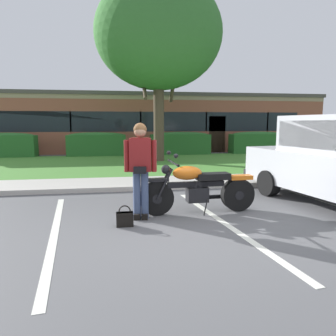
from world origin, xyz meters
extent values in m
plane|color=#565659|center=(0.00, 0.00, 0.00)|extent=(140.00, 140.00, 0.00)
cube|color=#B7B2A8|center=(0.00, 3.06, 0.06)|extent=(60.00, 0.20, 0.12)
cube|color=#B7B2A8|center=(0.00, 3.91, 0.04)|extent=(60.00, 1.50, 0.08)
cube|color=#478433|center=(0.00, 8.09, 0.03)|extent=(60.00, 6.85, 0.06)
cube|color=silver|center=(-1.94, 0.20, 0.00)|extent=(0.68, 4.38, 0.01)
cube|color=silver|center=(0.85, 0.20, 0.00)|extent=(0.68, 4.38, 0.01)
cylinder|color=black|center=(-0.24, 0.85, 0.32)|extent=(0.64, 0.13, 0.64)
cylinder|color=black|center=(-0.24, 0.85, 0.32)|extent=(0.18, 0.13, 0.18)
cylinder|color=black|center=(1.36, 0.93, 0.32)|extent=(0.65, 0.21, 0.64)
cylinder|color=black|center=(1.36, 0.93, 0.32)|extent=(0.19, 0.21, 0.18)
cube|color=black|center=(-0.24, 0.85, 0.67)|extent=(0.45, 0.16, 0.06)
cube|color=orange|center=(1.41, 0.93, 0.66)|extent=(0.45, 0.22, 0.08)
cylinder|color=black|center=(-0.10, 0.78, 0.60)|extent=(0.31, 0.06, 0.58)
cylinder|color=black|center=(-0.11, 0.94, 0.60)|extent=(0.31, 0.06, 0.58)
sphere|color=black|center=(-0.07, 0.86, 0.86)|extent=(0.17, 0.17, 0.17)
cylinder|color=black|center=(0.07, 0.87, 0.98)|extent=(0.07, 0.72, 0.03)
cylinder|color=black|center=(0.09, 0.51, 0.98)|extent=(0.05, 0.10, 0.04)
cylinder|color=black|center=(0.05, 1.23, 0.98)|extent=(0.05, 0.10, 0.04)
sphere|color=black|center=(0.06, 0.57, 1.14)|extent=(0.08, 0.08, 0.08)
sphere|color=black|center=(0.04, 1.17, 1.14)|extent=(0.08, 0.08, 0.08)
cube|color=black|center=(0.51, 0.89, 0.56)|extent=(1.10, 0.15, 0.10)
ellipsoid|color=orange|center=(0.34, 0.88, 0.78)|extent=(0.57, 0.35, 0.26)
cube|color=black|center=(0.84, 0.90, 0.70)|extent=(0.65, 0.31, 0.12)
cube|color=black|center=(0.54, 0.89, 0.36)|extent=(0.41, 0.26, 0.28)
cylinder|color=black|center=(0.50, 0.89, 0.52)|extent=(0.18, 0.13, 0.21)
cylinder|color=black|center=(0.57, 0.89, 0.52)|extent=(0.18, 0.13, 0.21)
cylinder|color=black|center=(0.90, 1.05, 0.26)|extent=(0.60, 0.11, 0.08)
cylinder|color=black|center=(1.10, 1.05, 0.26)|extent=(0.60, 0.11, 0.08)
cylinder|color=black|center=(0.66, 0.73, 0.15)|extent=(0.12, 0.12, 0.30)
cube|color=black|center=(-0.48, 0.69, 0.05)|extent=(0.14, 0.25, 0.10)
cube|color=black|center=(-0.62, 0.71, 0.05)|extent=(0.14, 0.25, 0.10)
cylinder|color=#3D4C70|center=(-0.47, 0.71, 0.43)|extent=(0.14, 0.14, 0.86)
cylinder|color=#3D4C70|center=(-0.61, 0.73, 0.43)|extent=(0.14, 0.14, 0.86)
cube|color=maroon|center=(-0.54, 0.72, 1.15)|extent=(0.41, 0.27, 0.58)
cube|color=maroon|center=(-0.54, 0.72, 1.42)|extent=(0.32, 0.24, 0.06)
sphere|color=#A87A5B|center=(-0.54, 0.72, 1.56)|extent=(0.21, 0.21, 0.21)
sphere|color=brown|center=(-0.54, 0.74, 1.59)|extent=(0.23, 0.23, 0.23)
cube|color=black|center=(-0.56, 0.59, 0.90)|extent=(0.23, 0.13, 0.12)
cylinder|color=maroon|center=(-0.31, 0.69, 1.13)|extent=(0.09, 0.09, 0.56)
cylinder|color=maroon|center=(-0.78, 0.75, 1.13)|extent=(0.09, 0.09, 0.56)
cube|color=black|center=(-0.84, 0.31, 0.12)|extent=(0.28, 0.12, 0.24)
cube|color=black|center=(-0.84, 0.31, 0.22)|extent=(0.28, 0.13, 0.04)
torus|color=black|center=(-0.84, 0.31, 0.26)|extent=(0.20, 0.02, 0.20)
cube|color=black|center=(2.90, 0.45, 1.48)|extent=(0.51, 2.69, 0.55)
cube|color=black|center=(3.51, 1.81, 1.44)|extent=(1.58, 0.50, 0.51)
cube|color=black|center=(3.28, 3.10, 0.40)|extent=(1.89, 0.43, 0.20)
cylinder|color=black|center=(2.56, 2.02, 0.30)|extent=(0.34, 0.63, 0.60)
cylinder|color=black|center=(4.32, 2.33, 0.30)|extent=(0.34, 0.63, 0.60)
cylinder|color=#4C3D2D|center=(0.83, 8.78, 1.68)|extent=(0.45, 0.45, 3.36)
ellipsoid|color=#33702D|center=(0.83, 8.78, 5.35)|extent=(5.31, 5.31, 4.52)
cylinder|color=#4C3D2D|center=(1.46, 8.78, 3.29)|extent=(0.16, 1.37, 1.32)
cylinder|color=#4C3D2D|center=(0.20, 8.78, 3.22)|extent=(0.16, 1.35, 1.18)
cube|color=#286028|center=(-6.39, 11.55, 0.55)|extent=(2.83, 0.90, 1.10)
ellipsoid|color=#286028|center=(-6.39, 11.55, 1.10)|extent=(2.69, 0.84, 0.28)
cube|color=#286028|center=(-2.03, 11.55, 0.55)|extent=(2.93, 0.90, 1.10)
ellipsoid|color=#286028|center=(-2.03, 11.55, 1.10)|extent=(2.78, 0.84, 0.28)
cube|color=#286028|center=(2.34, 11.55, 0.55)|extent=(3.15, 0.90, 1.10)
ellipsoid|color=#286028|center=(2.34, 11.55, 1.10)|extent=(2.99, 0.84, 0.28)
cube|color=#286028|center=(6.70, 11.55, 0.55)|extent=(3.05, 0.90, 1.10)
ellipsoid|color=#286028|center=(6.70, 11.55, 1.10)|extent=(2.89, 0.84, 0.28)
cube|color=#93513D|center=(0.32, 18.43, 1.62)|extent=(22.20, 11.39, 3.23)
cube|color=#998466|center=(0.32, 12.78, 3.11)|extent=(22.20, 0.10, 0.24)
cube|color=#4C4742|center=(0.32, 18.43, 3.33)|extent=(22.42, 11.50, 0.20)
cube|color=#1E282D|center=(0.32, 12.77, 1.78)|extent=(18.87, 0.06, 1.10)
cube|color=#93513D|center=(-3.45, 12.76, 1.78)|extent=(0.08, 0.04, 1.20)
cube|color=#93513D|center=(0.32, 12.76, 1.78)|extent=(0.08, 0.04, 1.20)
cube|color=#93513D|center=(4.10, 12.76, 1.78)|extent=(0.08, 0.04, 1.20)
cube|color=#93513D|center=(7.87, 12.76, 1.78)|extent=(0.08, 0.04, 1.20)
cube|color=#473323|center=(4.76, 12.78, 1.05)|extent=(1.00, 0.08, 2.10)
camera|label=1|loc=(-0.91, -4.69, 1.70)|focal=33.10mm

